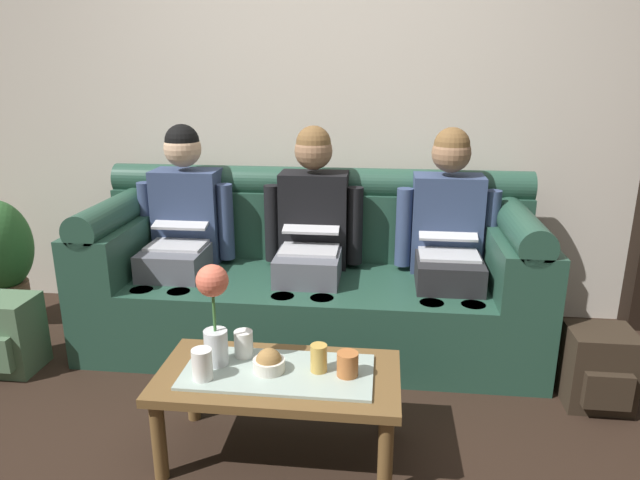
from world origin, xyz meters
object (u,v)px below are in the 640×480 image
object	(u,v)px
couch	(312,279)
backpack_left	(8,335)
coffee_table	(278,384)
person_right	(448,234)
person_middle	(312,230)
snack_bowl	(269,363)
cup_near_right	(202,364)
backpack_right	(598,368)
person_left	(182,226)
cup_near_left	(348,364)
cup_far_left	(244,344)
cup_far_center	(319,358)
flower_vase	(214,307)

from	to	relation	value
couch	backpack_left	bearing A→B (deg)	-160.37
coffee_table	person_right	bearing A→B (deg)	54.69
person_middle	snack_bowl	distance (m)	1.08
cup_near_right	backpack_right	bearing A→B (deg)	20.26
person_left	person_right	world-z (taller)	same
cup_near_right	backpack_left	bearing A→B (deg)	154.08
person_left	couch	bearing A→B (deg)	0.36
cup_near_left	cup_far_left	distance (m)	0.45
cup_far_left	backpack_left	xyz separation A→B (m)	(-1.36, 0.41, -0.24)
person_right	backpack_left	bearing A→B (deg)	-166.64
person_middle	cup_near_left	size ratio (longest dim) A/B	12.86
cup_near_left	cup_near_right	xyz separation A→B (m)	(-0.55, -0.09, 0.01)
backpack_right	cup_far_center	bearing A→B (deg)	-157.67
flower_vase	cup_far_left	xyz separation A→B (m)	(0.09, 0.08, -0.19)
person_right	cup_near_right	xyz separation A→B (m)	(-1.02, -1.14, -0.21)
person_right	cup_near_right	world-z (taller)	person_right
flower_vase	cup_far_center	size ratio (longest dim) A/B	3.78
couch	cup_near_right	world-z (taller)	couch
cup_far_left	person_right	bearing A→B (deg)	46.30
person_right	cup_near_left	distance (m)	1.17
person_middle	cup_far_left	xyz separation A→B (m)	(-0.16, -0.95, -0.22)
coffee_table	cup_near_left	xyz separation A→B (m)	(0.27, -0.00, 0.11)
cup_near_left	backpack_right	bearing A→B (deg)	25.15
coffee_table	cup_near_left	size ratio (longest dim) A/B	10.09
person_middle	cup_near_right	xyz separation A→B (m)	(-0.28, -1.14, -0.21)
couch	coffee_table	size ratio (longest dim) A/B	2.56
cup_near_left	coffee_table	bearing A→B (deg)	179.20
cup_near_left	cup_near_right	distance (m)	0.56
couch	cup_near_right	xyz separation A→B (m)	(-0.28, -1.15, 0.08)
person_middle	cup_near_right	world-z (taller)	person_middle
backpack_right	coffee_table	bearing A→B (deg)	-159.42
person_middle	flower_vase	bearing A→B (deg)	-103.99
cup_far_left	backpack_right	xyz separation A→B (m)	(1.57, 0.43, -0.25)
snack_bowl	backpack_left	distance (m)	1.59
coffee_table	snack_bowl	world-z (taller)	snack_bowl
cup_far_left	person_middle	bearing A→B (deg)	80.30
person_left	cup_far_left	xyz separation A→B (m)	(0.58, -0.95, -0.22)
cup_near_right	cup_far_left	bearing A→B (deg)	59.84
cup_near_left	backpack_left	world-z (taller)	cup_near_left
cup_far_left	flower_vase	bearing A→B (deg)	-140.59
flower_vase	cup_near_left	world-z (taller)	flower_vase
cup_near_right	cup_far_center	bearing A→B (deg)	14.02
cup_near_left	cup_far_center	bearing A→B (deg)	170.17
cup_near_right	backpack_right	world-z (taller)	cup_near_right
cup_near_right	backpack_right	distance (m)	1.81
snack_bowl	couch	bearing A→B (deg)	88.13
person_right	cup_far_left	size ratio (longest dim) A/B	11.11
coffee_table	flower_vase	xyz separation A→B (m)	(-0.25, 0.03, 0.30)
coffee_table	cup_near_right	world-z (taller)	cup_near_right
backpack_left	backpack_right	world-z (taller)	backpack_left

